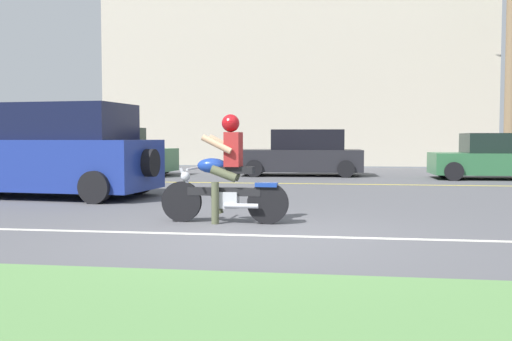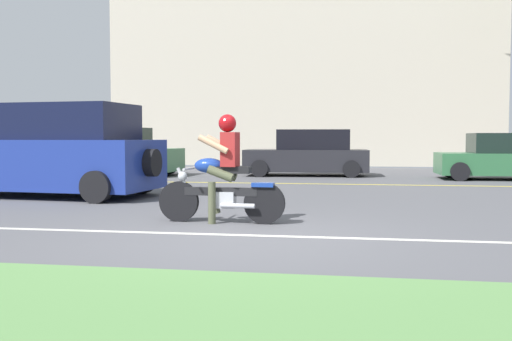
{
  "view_description": "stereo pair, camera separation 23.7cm",
  "coord_description": "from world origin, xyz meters",
  "px_view_note": "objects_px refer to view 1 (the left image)",
  "views": [
    {
      "loc": [
        1.17,
        -7.38,
        1.28
      ],
      "look_at": [
        -0.42,
        3.44,
        0.66
      ],
      "focal_mm": 41.0,
      "sensor_mm": 36.0,
      "label": 1
    },
    {
      "loc": [
        1.4,
        -7.34,
        1.28
      ],
      "look_at": [
        -0.42,
        3.44,
        0.66
      ],
      "focal_mm": 41.0,
      "sensor_mm": 36.0,
      "label": 2
    }
  ],
  "objects_px": {
    "motorcyclist": "(225,177)",
    "parked_car_0": "(108,153)",
    "parked_car_2": "(494,158)",
    "suv_nearby": "(52,152)",
    "parked_car_1": "(302,154)"
  },
  "relations": [
    {
      "from": "motorcyclist",
      "to": "parked_car_0",
      "type": "height_order",
      "value": "motorcyclist"
    },
    {
      "from": "parked_car_0",
      "to": "parked_car_2",
      "type": "relative_size",
      "value": 1.19
    },
    {
      "from": "parked_car_2",
      "to": "parked_car_0",
      "type": "bearing_deg",
      "value": -179.97
    },
    {
      "from": "suv_nearby",
      "to": "parked_car_1",
      "type": "xyz_separation_m",
      "value": [
        4.89,
        7.81,
        -0.25
      ]
    },
    {
      "from": "parked_car_0",
      "to": "motorcyclist",
      "type": "bearing_deg",
      "value": -59.27
    },
    {
      "from": "parked_car_1",
      "to": "parked_car_0",
      "type": "bearing_deg",
      "value": -172.79
    },
    {
      "from": "parked_car_0",
      "to": "parked_car_1",
      "type": "bearing_deg",
      "value": 7.21
    },
    {
      "from": "parked_car_1",
      "to": "parked_car_2",
      "type": "distance_m",
      "value": 6.01
    },
    {
      "from": "motorcyclist",
      "to": "suv_nearby",
      "type": "xyz_separation_m",
      "value": [
        -4.47,
        3.28,
        0.28
      ]
    },
    {
      "from": "suv_nearby",
      "to": "parked_car_2",
      "type": "xyz_separation_m",
      "value": [
        10.84,
        6.99,
        -0.3
      ]
    },
    {
      "from": "motorcyclist",
      "to": "suv_nearby",
      "type": "distance_m",
      "value": 5.55
    },
    {
      "from": "suv_nearby",
      "to": "parked_car_1",
      "type": "distance_m",
      "value": 9.22
    },
    {
      "from": "suv_nearby",
      "to": "parked_car_2",
      "type": "bearing_deg",
      "value": 32.82
    },
    {
      "from": "parked_car_2",
      "to": "suv_nearby",
      "type": "bearing_deg",
      "value": -147.18
    },
    {
      "from": "motorcyclist",
      "to": "parked_car_1",
      "type": "bearing_deg",
      "value": 87.84
    }
  ]
}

